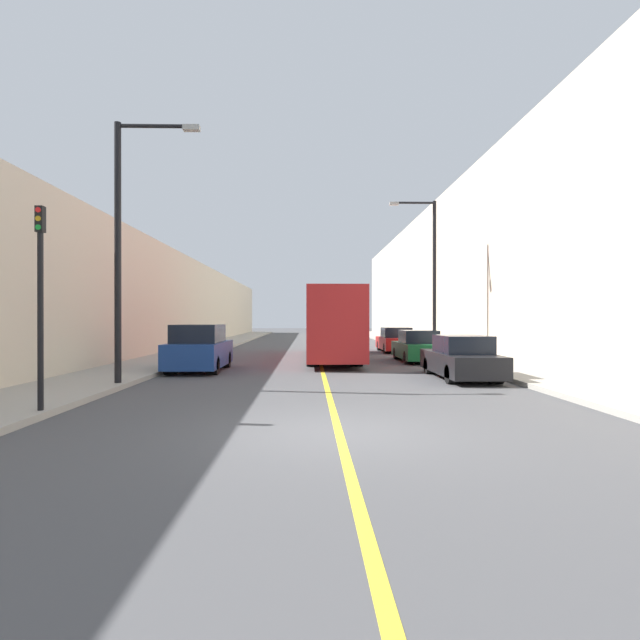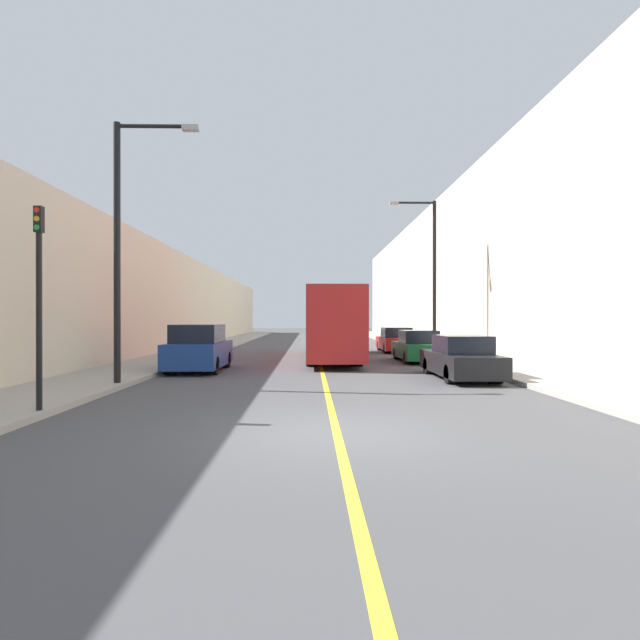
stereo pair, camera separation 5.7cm
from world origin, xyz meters
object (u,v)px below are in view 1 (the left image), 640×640
parked_suv_left (199,349)px  street_lamp_right (431,268)px  car_right_far (396,341)px  car_right_near (461,359)px  bus (331,323)px  car_right_mid (418,348)px  traffic_light (40,299)px  street_lamp_left (125,235)px

parked_suv_left → street_lamp_right: (10.97, 7.03, 3.99)m
parked_suv_left → car_right_far: parked_suv_left is taller
street_lamp_right → car_right_near: bearing=-97.9°
bus → car_right_far: bearing=51.1°
car_right_near → bus: bearing=115.9°
car_right_mid → traffic_light: size_ratio=1.03×
parked_suv_left → car_right_near: 10.00m
parked_suv_left → car_right_far: size_ratio=0.99×
car_right_near → street_lamp_left: (-10.81, -2.03, 3.92)m
street_lamp_right → car_right_mid: bearing=-114.8°
bus → parked_suv_left: bearing=-133.2°
parked_suv_left → car_right_far: 14.84m
bus → traffic_light: size_ratio=2.99×
car_right_mid → street_lamp_right: size_ratio=0.53×
bus → car_right_mid: (4.14, -1.74, -1.15)m
street_lamp_left → street_lamp_right: 16.94m
car_right_far → car_right_mid: bearing=-91.3°
bus → car_right_mid: bearing=-22.8°
car_right_near → car_right_far: 13.89m
car_right_near → street_lamp_right: street_lamp_right is taller
car_right_far → traffic_light: size_ratio=1.04×
bus → parked_suv_left: (-5.48, -5.83, -0.98)m
street_lamp_left → car_right_far: bearing=55.4°
car_right_mid → street_lamp_right: (1.36, 2.94, 4.16)m
car_right_far → street_lamp_right: (1.19, -4.14, 4.16)m
car_right_far → traffic_light: (-11.08, -20.44, 1.79)m
car_right_mid → traffic_light: (-10.92, -13.36, 1.80)m
parked_suv_left → street_lamp_right: bearing=32.6°
traffic_light → parked_suv_left: bearing=82.0°
parked_suv_left → car_right_near: bearing=-15.8°
car_right_far → bus: bearing=-128.9°
street_lamp_left → street_lamp_right: street_lamp_right is taller
street_lamp_left → traffic_light: size_ratio=1.82×
car_right_near → parked_suv_left: bearing=164.2°
car_right_near → traffic_light: (-10.92, -6.55, 1.80)m
car_right_mid → street_lamp_left: street_lamp_left is taller
bus → street_lamp_right: street_lamp_right is taller
car_right_far → street_lamp_left: (-10.97, -15.92, 3.91)m
car_right_far → traffic_light: 23.32m
bus → car_right_mid: bus is taller
bus → traffic_light: traffic_light is taller
parked_suv_left → bus: bearing=46.8°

